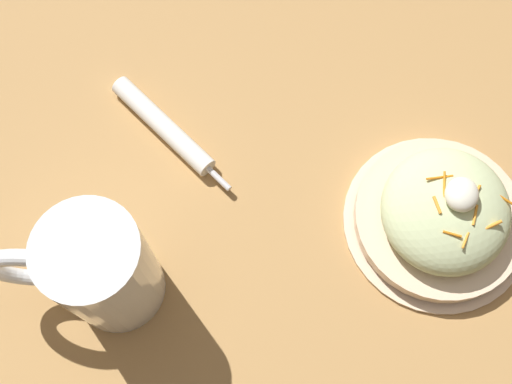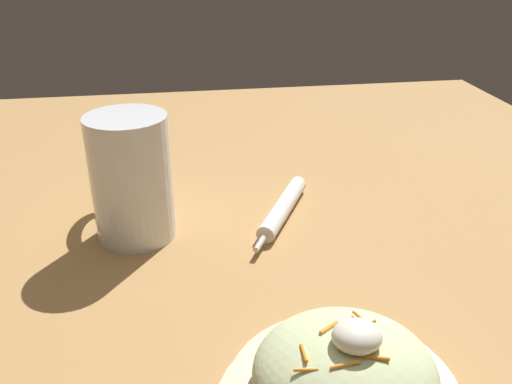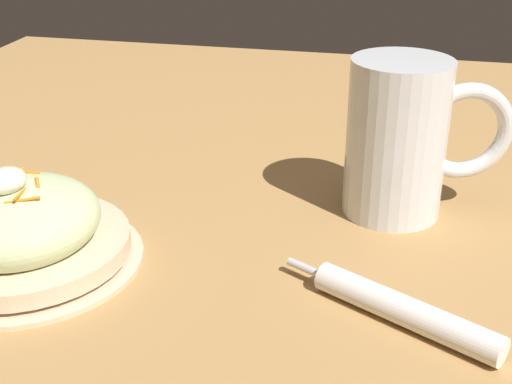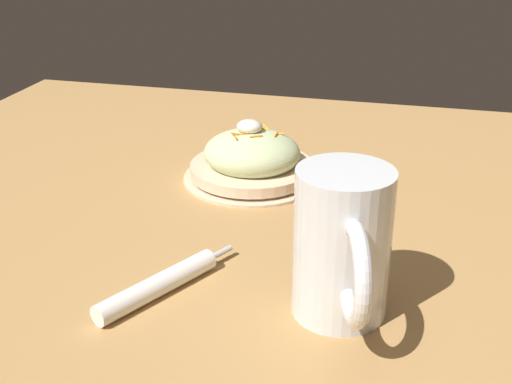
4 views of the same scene
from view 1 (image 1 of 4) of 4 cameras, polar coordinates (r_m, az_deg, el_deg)
ground_plane at (r=0.72m, az=-5.90°, el=-3.73°), size 1.43×1.43×0.00m
salad_plate at (r=0.72m, az=16.63°, el=-1.95°), size 0.21×0.21×0.09m
beer_mug at (r=0.64m, az=-13.91°, el=-7.10°), size 0.10×0.17×0.16m
napkin_roll at (r=0.76m, az=-8.41°, el=5.95°), size 0.11×0.18×0.02m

